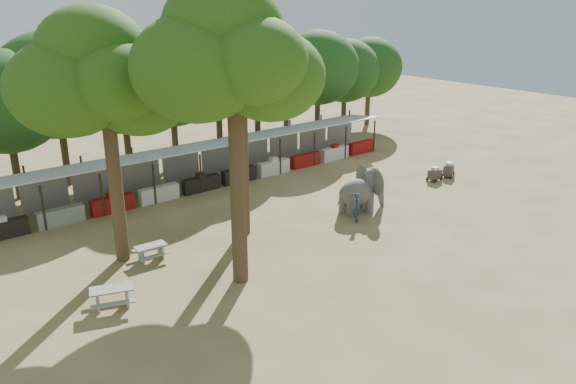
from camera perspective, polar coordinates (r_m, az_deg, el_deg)
ground at (r=26.12m, az=8.72°, el=-6.50°), size 100.00×100.00×0.00m
vendor_stalls at (r=35.76m, az=-7.73°, el=2.72°), size 28.00×2.99×2.80m
yard_tree_left at (r=24.49m, az=-18.67°, el=11.11°), size 7.10×6.90×11.02m
yard_tree_center at (r=21.28m, az=-6.12°, el=13.63°), size 7.10×6.90×12.04m
yard_tree_back at (r=26.31m, az=-5.39°, el=13.26°), size 7.10×6.90×11.36m
backdrop_trees at (r=39.24m, az=-12.06°, el=10.43°), size 46.46×5.95×8.33m
elephant at (r=31.00m, az=7.56°, el=0.16°), size 3.20×2.41×2.40m
handler at (r=29.61m, az=7.04°, el=-1.59°), size 0.67×0.67×1.58m
picnic_table_near at (r=22.71m, az=-17.45°, el=-9.92°), size 1.99×1.90×0.80m
picnic_table_far at (r=26.11m, az=-13.76°, el=-5.77°), size 1.46×1.33×0.69m
cart_front at (r=37.29m, az=14.69°, el=1.78°), size 0.95×0.63×0.92m
cart_back at (r=38.36m, az=16.00°, el=2.20°), size 1.20×1.03×1.00m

